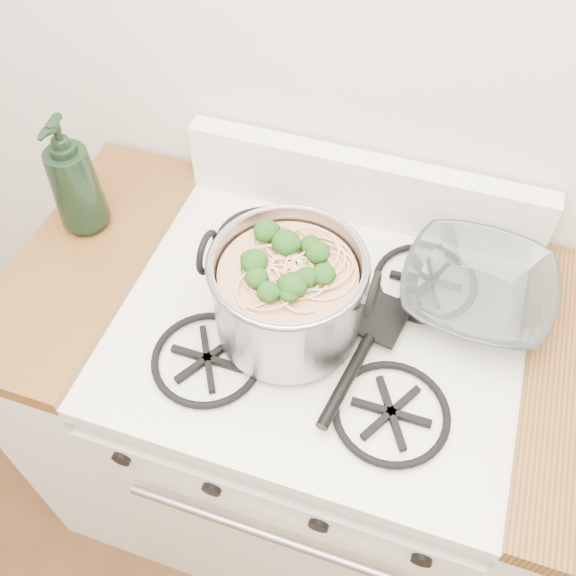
# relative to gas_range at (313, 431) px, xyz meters

# --- Properties ---
(gas_range) EXTENTS (0.76, 0.66, 0.92)m
(gas_range) POSITION_rel_gas_range_xyz_m (0.00, 0.00, 0.00)
(gas_range) COLOR white
(gas_range) RESTS_ON ground
(counter_left) EXTENTS (0.25, 0.65, 0.92)m
(counter_left) POSITION_rel_gas_range_xyz_m (-0.51, 0.00, 0.02)
(counter_left) COLOR silver
(counter_left) RESTS_ON ground
(stock_pot) EXTENTS (0.31, 0.28, 0.19)m
(stock_pot) POSITION_rel_gas_range_xyz_m (-0.05, -0.03, 0.58)
(stock_pot) COLOR gray
(stock_pot) RESTS_ON gas_range
(spatula) EXTENTS (0.34, 0.35, 0.02)m
(spatula) POSITION_rel_gas_range_xyz_m (0.11, 0.03, 0.50)
(spatula) COLOR black
(spatula) RESTS_ON gas_range
(glass_bowl) EXTENTS (0.12, 0.12, 0.03)m
(glass_bowl) POSITION_rel_gas_range_xyz_m (0.27, 0.13, 0.50)
(glass_bowl) COLOR white
(glass_bowl) RESTS_ON gas_range
(bottle) EXTENTS (0.11, 0.11, 0.27)m
(bottle) POSITION_rel_gas_range_xyz_m (-0.54, 0.08, 0.62)
(bottle) COLOR black
(bottle) RESTS_ON counter_left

